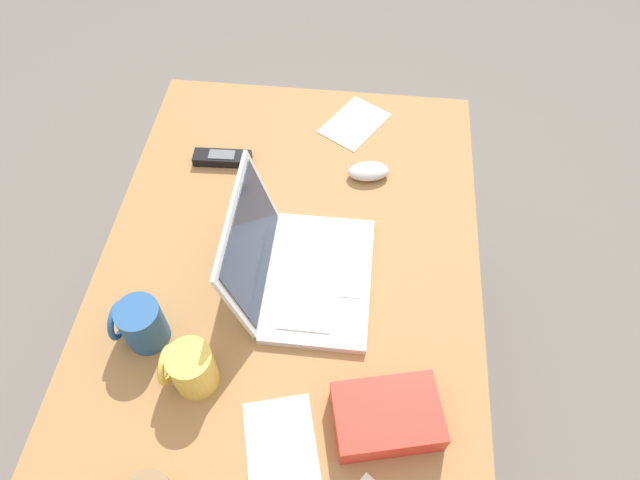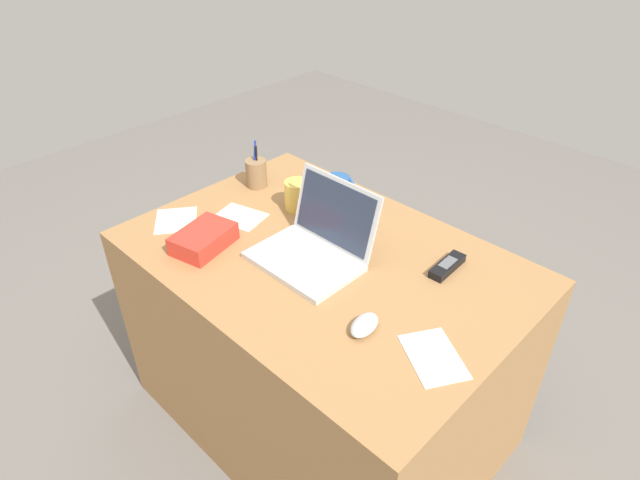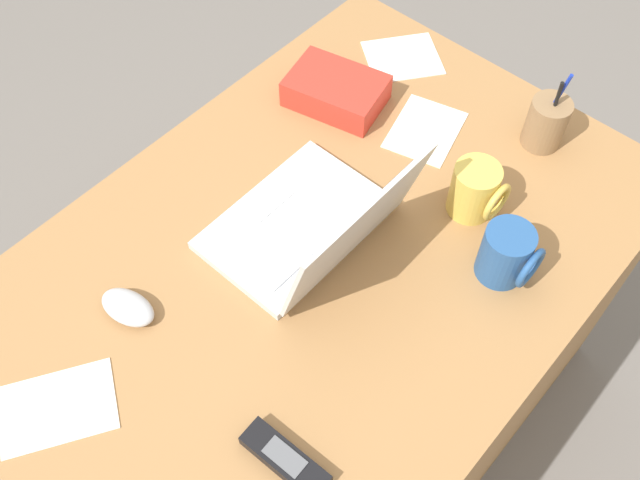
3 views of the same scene
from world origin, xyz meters
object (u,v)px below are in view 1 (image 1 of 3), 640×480
(coffee_mug_white, at_px, (141,324))
(coffee_mug_tall, at_px, (191,368))
(laptop, at_px, (298,267))
(computer_mouse, at_px, (369,171))
(cordless_phone, at_px, (222,158))
(snack_bag, at_px, (387,416))

(coffee_mug_white, relative_size, coffee_mug_tall, 1.02)
(laptop, xyz_separation_m, coffee_mug_tall, (-0.24, 0.17, 0.01))
(laptop, relative_size, computer_mouse, 3.19)
(cordless_phone, bearing_deg, coffee_mug_white, 173.92)
(laptop, bearing_deg, cordless_phone, 35.79)
(cordless_phone, bearing_deg, computer_mouse, -91.55)
(coffee_mug_white, bearing_deg, coffee_mug_tall, -123.60)
(coffee_mug_white, distance_m, coffee_mug_tall, 0.14)
(cordless_phone, bearing_deg, laptop, -144.21)
(laptop, height_order, coffee_mug_white, laptop)
(laptop, distance_m, cordless_phone, 0.40)
(cordless_phone, relative_size, snack_bag, 0.76)
(laptop, xyz_separation_m, coffee_mug_white, (-0.17, 0.28, 0.01))
(coffee_mug_white, xyz_separation_m, snack_bag, (-0.12, -0.48, -0.02))
(laptop, bearing_deg, snack_bag, -145.34)
(coffee_mug_white, relative_size, cordless_phone, 0.74)
(coffee_mug_tall, relative_size, cordless_phone, 0.73)
(snack_bag, bearing_deg, coffee_mug_white, 75.95)
(cordless_phone, bearing_deg, coffee_mug_tall, -173.42)
(laptop, relative_size, snack_bag, 1.69)
(computer_mouse, xyz_separation_m, cordless_phone, (0.01, 0.36, -0.00))
(computer_mouse, xyz_separation_m, snack_bag, (-0.60, -0.07, 0.01))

